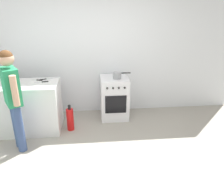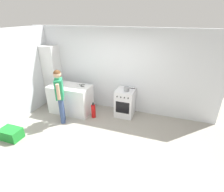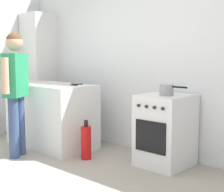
% 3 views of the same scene
% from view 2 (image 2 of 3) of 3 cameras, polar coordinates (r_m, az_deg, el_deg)
% --- Properties ---
extents(ground_plane, '(8.00, 8.00, 0.00)m').
position_cam_2_polar(ground_plane, '(4.53, -5.80, -14.96)').
color(ground_plane, gray).
extents(back_wall, '(6.00, 0.10, 2.60)m').
position_cam_2_polar(back_wall, '(5.53, 2.08, 8.18)').
color(back_wall, silver).
rests_on(back_wall, ground).
extents(side_wall_left, '(0.10, 3.10, 2.60)m').
position_cam_2_polar(side_wall_left, '(5.67, -29.34, 5.35)').
color(side_wall_left, silver).
rests_on(side_wall_left, ground).
extents(counter_unit, '(1.30, 0.70, 0.90)m').
position_cam_2_polar(counter_unit, '(5.75, -13.30, -0.95)').
color(counter_unit, silver).
rests_on(counter_unit, ground).
extents(oven_left, '(0.55, 0.62, 0.85)m').
position_cam_2_polar(oven_left, '(5.44, 4.29, -2.13)').
color(oven_left, silver).
rests_on(oven_left, ground).
extents(pot, '(0.34, 0.16, 0.13)m').
position_cam_2_polar(pot, '(5.17, 4.82, 2.29)').
color(pot, gray).
rests_on(pot, oven_left).
extents(knife_utility, '(0.25, 0.08, 0.01)m').
position_cam_2_polar(knife_utility, '(5.43, -10.20, 3.04)').
color(knife_utility, silver).
rests_on(knife_utility, counter_unit).
extents(knife_bread, '(0.33, 0.17, 0.01)m').
position_cam_2_polar(knife_bread, '(5.56, -8.37, 3.67)').
color(knife_bread, silver).
rests_on(knife_bread, counter_unit).
extents(knife_paring, '(0.21, 0.07, 0.01)m').
position_cam_2_polar(knife_paring, '(5.57, -10.44, 3.60)').
color(knife_paring, silver).
rests_on(knife_paring, counter_unit).
extents(person, '(0.34, 0.51, 1.59)m').
position_cam_2_polar(person, '(5.05, -16.73, 1.08)').
color(person, '#384C7A').
rests_on(person, ground).
extents(fire_extinguisher, '(0.13, 0.13, 0.50)m').
position_cam_2_polar(fire_extinguisher, '(5.41, -6.09, -4.90)').
color(fire_extinguisher, red).
rests_on(fire_extinguisher, ground).
extents(recycling_crate_lower, '(0.52, 0.36, 0.28)m').
position_cam_2_polar(recycling_crate_lower, '(5.25, -30.07, -10.61)').
color(recycling_crate_lower, '#1E842D').
rests_on(recycling_crate_lower, ground).
extents(larder_cabinet, '(0.48, 0.44, 2.00)m').
position_cam_2_polar(larder_cabinet, '(6.44, -18.81, 6.49)').
color(larder_cabinet, silver).
rests_on(larder_cabinet, ground).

